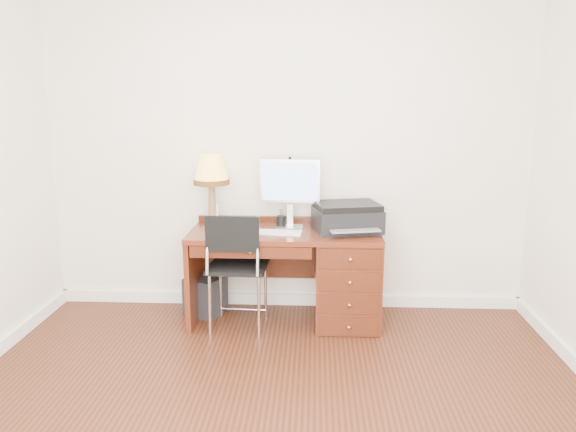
# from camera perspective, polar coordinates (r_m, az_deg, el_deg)

# --- Properties ---
(ground) EXTENTS (4.00, 4.00, 0.00)m
(ground) POSITION_cam_1_polar(r_m,az_deg,el_deg) (3.43, -1.63, -19.58)
(ground) COLOR #35170C
(ground) RESTS_ON ground
(room_shell) EXTENTS (4.00, 4.00, 4.00)m
(room_shell) POSITION_cam_1_polar(r_m,az_deg,el_deg) (3.96, -0.92, -14.13)
(room_shell) COLOR white
(room_shell) RESTS_ON ground
(desk) EXTENTS (1.50, 0.67, 0.75)m
(desk) POSITION_cam_1_polar(r_m,az_deg,el_deg) (4.53, 3.79, -5.70)
(desk) COLOR #5B2413
(desk) RESTS_ON ground
(monitor) EXTENTS (0.48, 0.17, 0.55)m
(monitor) POSITION_cam_1_polar(r_m,az_deg,el_deg) (4.49, 0.17, 3.18)
(monitor) COLOR silver
(monitor) RESTS_ON desk
(keyboard) EXTENTS (0.45, 0.17, 0.02)m
(keyboard) POSITION_cam_1_polar(r_m,az_deg,el_deg) (4.36, -1.51, -1.66)
(keyboard) COLOR white
(keyboard) RESTS_ON desk
(mouse_pad) EXTENTS (0.22, 0.22, 0.04)m
(mouse_pad) POSITION_cam_1_polar(r_m,az_deg,el_deg) (4.39, 5.59, -1.58)
(mouse_pad) COLOR black
(mouse_pad) RESTS_ON desk
(printer) EXTENTS (0.58, 0.49, 0.22)m
(printer) POSITION_cam_1_polar(r_m,az_deg,el_deg) (4.45, 6.01, -0.11)
(printer) COLOR black
(printer) RESTS_ON desk
(leg_lamp) EXTENTS (0.29, 0.29, 0.59)m
(leg_lamp) POSITION_cam_1_polar(r_m,az_deg,el_deg) (4.54, -7.79, 4.25)
(leg_lamp) COLOR black
(leg_lamp) RESTS_ON desk
(phone) EXTENTS (0.10, 0.10, 0.19)m
(phone) POSITION_cam_1_polar(r_m,az_deg,el_deg) (4.61, -7.35, -0.39)
(phone) COLOR white
(phone) RESTS_ON desk
(pen_cup) EXTENTS (0.07, 0.07, 0.09)m
(pen_cup) POSITION_cam_1_polar(r_m,az_deg,el_deg) (4.55, -0.70, -0.57)
(pen_cup) COLOR black
(pen_cup) RESTS_ON desk
(chair) EXTENTS (0.46, 0.47, 0.94)m
(chair) POSITION_cam_1_polar(r_m,az_deg,el_deg) (4.31, -5.24, -4.47)
(chair) COLOR black
(chair) RESTS_ON ground
(equipment_box) EXTENTS (0.36, 0.36, 0.32)m
(equipment_box) POSITION_cam_1_polar(r_m,az_deg,el_deg) (4.79, -8.39, -7.99)
(equipment_box) COLOR black
(equipment_box) RESTS_ON ground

